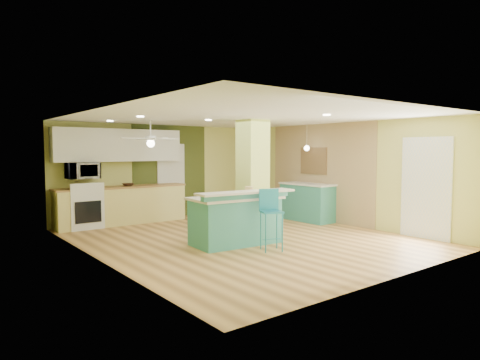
% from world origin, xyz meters
% --- Properties ---
extents(floor, '(6.00, 7.00, 0.01)m').
position_xyz_m(floor, '(0.00, 0.00, -0.01)').
color(floor, olive).
rests_on(floor, ground).
extents(ceiling, '(6.00, 7.00, 0.01)m').
position_xyz_m(ceiling, '(0.00, 0.00, 2.50)').
color(ceiling, white).
rests_on(ceiling, wall_back).
extents(wall_back, '(6.00, 0.01, 2.50)m').
position_xyz_m(wall_back, '(0.00, 3.50, 1.25)').
color(wall_back, '#CCCE6E').
rests_on(wall_back, floor).
extents(wall_front, '(6.00, 0.01, 2.50)m').
position_xyz_m(wall_front, '(0.00, -3.50, 1.25)').
color(wall_front, '#CCCE6E').
rests_on(wall_front, floor).
extents(wall_left, '(0.01, 7.00, 2.50)m').
position_xyz_m(wall_left, '(-3.00, 0.00, 1.25)').
color(wall_left, '#CCCE6E').
rests_on(wall_left, floor).
extents(wall_right, '(0.01, 7.00, 2.50)m').
position_xyz_m(wall_right, '(3.00, 0.00, 1.25)').
color(wall_right, '#CCCE6E').
rests_on(wall_right, floor).
extents(wood_panel, '(0.02, 3.40, 2.50)m').
position_xyz_m(wood_panel, '(2.99, 0.60, 1.25)').
color(wood_panel, '#937754').
rests_on(wood_panel, floor).
extents(olive_accent, '(2.20, 0.02, 2.50)m').
position_xyz_m(olive_accent, '(0.20, 3.49, 1.25)').
color(olive_accent, '#424D1F').
rests_on(olive_accent, floor).
extents(interior_door, '(0.82, 0.05, 2.00)m').
position_xyz_m(interior_door, '(0.20, 3.46, 1.00)').
color(interior_door, silver).
rests_on(interior_door, floor).
extents(french_door, '(0.04, 1.08, 2.10)m').
position_xyz_m(french_door, '(2.97, -2.30, 1.05)').
color(french_door, white).
rests_on(french_door, floor).
extents(column, '(0.55, 0.55, 2.50)m').
position_xyz_m(column, '(0.65, 0.50, 1.25)').
color(column, '#CEE369').
rests_on(column, floor).
extents(kitchen_run, '(3.25, 0.63, 0.94)m').
position_xyz_m(kitchen_run, '(-1.30, 3.20, 0.47)').
color(kitchen_run, '#E9DA7A').
rests_on(kitchen_run, floor).
extents(stove, '(0.76, 0.66, 1.08)m').
position_xyz_m(stove, '(-2.25, 3.19, 0.46)').
color(stove, white).
rests_on(stove, floor).
extents(upper_cabinets, '(3.20, 0.34, 0.80)m').
position_xyz_m(upper_cabinets, '(-1.30, 3.32, 1.95)').
color(upper_cabinets, white).
rests_on(upper_cabinets, wall_back).
extents(microwave, '(0.70, 0.48, 0.39)m').
position_xyz_m(microwave, '(-2.25, 3.20, 1.35)').
color(microwave, white).
rests_on(microwave, wall_back).
extents(ceiling_fan, '(1.41, 1.41, 0.61)m').
position_xyz_m(ceiling_fan, '(-1.10, 2.00, 2.08)').
color(ceiling_fan, white).
rests_on(ceiling_fan, ceiling).
extents(pendant_lamp, '(0.14, 0.14, 0.69)m').
position_xyz_m(pendant_lamp, '(2.65, 0.75, 1.88)').
color(pendant_lamp, white).
rests_on(pendant_lamp, ceiling).
extents(wall_decor, '(0.03, 0.90, 0.70)m').
position_xyz_m(wall_decor, '(2.96, 0.80, 1.55)').
color(wall_decor, brown).
rests_on(wall_decor, wood_panel).
extents(peninsula, '(2.02, 1.20, 1.07)m').
position_xyz_m(peninsula, '(-0.45, -0.33, 0.49)').
color(peninsula, teal).
rests_on(peninsula, floor).
extents(bar_stool, '(0.49, 0.49, 1.12)m').
position_xyz_m(bar_stool, '(-0.25, -1.11, 0.75)').
color(bar_stool, teal).
rests_on(bar_stool, floor).
extents(side_counter, '(0.64, 1.51, 0.97)m').
position_xyz_m(side_counter, '(2.70, 0.76, 0.49)').
color(side_counter, teal).
rests_on(side_counter, floor).
extents(fruit_bowl, '(0.30, 0.30, 0.07)m').
position_xyz_m(fruit_bowl, '(-1.16, 3.17, 0.97)').
color(fruit_bowl, '#392317').
rests_on(fruit_bowl, kitchen_run).
extents(canister, '(0.17, 0.17, 0.18)m').
position_xyz_m(canister, '(-0.11, -0.31, 1.02)').
color(canister, gold).
rests_on(canister, peninsula).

